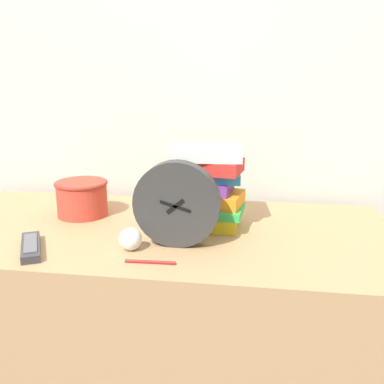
% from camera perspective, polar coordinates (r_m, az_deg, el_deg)
% --- Properties ---
extents(wall_back, '(6.00, 0.04, 2.40)m').
position_cam_1_polar(wall_back, '(1.65, -1.62, 16.05)').
color(wall_back, beige).
rests_on(wall_back, ground_plane).
extents(desk, '(1.38, 0.66, 0.72)m').
position_cam_1_polar(desk, '(1.50, -4.24, -17.74)').
color(desk, tan).
rests_on(desk, ground_plane).
extents(desk_clock, '(0.23, 0.05, 0.23)m').
position_cam_1_polar(desk_clock, '(1.17, -1.96, -1.56)').
color(desk_clock, '#333333').
rests_on(desk_clock, desk).
extents(book_stack, '(0.24, 0.20, 0.24)m').
position_cam_1_polar(book_stack, '(1.33, 1.91, 0.75)').
color(book_stack, yellow).
rests_on(book_stack, desk).
extents(basket, '(0.17, 0.17, 0.11)m').
position_cam_1_polar(basket, '(1.48, -13.80, -0.59)').
color(basket, '#C63D2D').
rests_on(basket, desk).
extents(tv_remote, '(0.13, 0.18, 0.02)m').
position_cam_1_polar(tv_remote, '(1.25, -19.79, -6.54)').
color(tv_remote, '#333338').
rests_on(tv_remote, desk).
extents(crumpled_paper_ball, '(0.06, 0.06, 0.06)m').
position_cam_1_polar(crumpled_paper_ball, '(1.18, -7.82, -5.92)').
color(crumpled_paper_ball, white).
rests_on(crumpled_paper_ball, desk).
extents(pen, '(0.12, 0.01, 0.01)m').
position_cam_1_polar(pen, '(1.11, -5.32, -8.83)').
color(pen, '#B21E1E').
rests_on(pen, desk).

